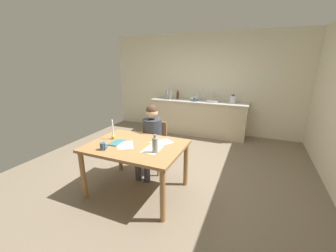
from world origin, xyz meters
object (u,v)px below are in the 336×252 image
dining_table (136,151)px  bottle_vinegar (170,95)px  candlestick (113,134)px  bottle_wine_red (178,95)px  book_magazine (116,143)px  bottle_oil (167,95)px  stovetop_kettle (233,99)px  wine_glass_near_sink (202,96)px  chair_at_table (155,144)px  teacup_on_counter (195,99)px  mixing_bowl (194,98)px  wine_bottle_on_table (155,145)px  wine_glass_by_kettle (198,95)px  person_seated (151,136)px  sink_unit (213,101)px  wine_glass_back_left (195,95)px  coffee_mug (103,146)px

dining_table → bottle_vinegar: bottle_vinegar is taller
candlestick → bottle_vinegar: bottle_vinegar is taller
candlestick → bottle_wine_red: bearing=91.1°
book_magazine → bottle_oil: bearing=96.1°
dining_table → stovetop_kettle: 3.13m
wine_glass_near_sink → stovetop_kettle: bearing=-10.4°
chair_at_table → bottle_oil: (-0.68, 2.14, 0.53)m
stovetop_kettle → teacup_on_counter: stovetop_kettle is taller
mixing_bowl → candlestick: bearing=-98.4°
bottle_wine_red → stovetop_kettle: 1.47m
wine_bottle_on_table → wine_glass_by_kettle: wine_glass_by_kettle is taller
person_seated → mixing_bowl: person_seated is taller
sink_unit → candlestick: bearing=-107.7°
wine_glass_by_kettle → wine_glass_back_left: same height
person_seated → bottle_oil: 2.41m
wine_bottle_on_table → bottle_vinegar: bearing=108.7°
person_seated → coffee_mug: size_ratio=10.66×
chair_at_table → wine_bottle_on_table: wine_bottle_on_table is taller
coffee_mug → wine_glass_back_left: wine_glass_back_left is taller
chair_at_table → stovetop_kettle: 2.51m
coffee_mug → candlestick: candlestick is taller
person_seated → bottle_oil: (-0.68, 2.28, 0.33)m
wine_glass_near_sink → person_seated: bearing=-95.3°
book_magazine → bottle_vinegar: 2.95m
wine_glass_back_left → candlestick: bearing=-97.7°
chair_at_table → wine_bottle_on_table: 1.04m
stovetop_kettle → wine_glass_near_sink: size_ratio=1.43×
coffee_mug → wine_glass_by_kettle: (0.36, 3.42, 0.21)m
bottle_oil → wine_glass_back_left: bottle_oil is taller
sink_unit → bottle_oil: bearing=-176.1°
chair_at_table → teacup_on_counter: teacup_on_counter is taller
mixing_bowl → person_seated: bearing=-91.5°
dining_table → bottle_oil: bottle_oil is taller
sink_unit → teacup_on_counter: size_ratio=3.17×
chair_at_table → bottle_wine_red: bearing=100.4°
coffee_mug → wine_glass_near_sink: wine_glass_near_sink is taller
wine_bottle_on_table → bottle_wine_red: (-0.86, 3.14, 0.15)m
stovetop_kettle → wine_bottle_on_table: bearing=-101.1°
bottle_wine_red → mixing_bowl: bearing=-6.0°
dining_table → wine_glass_back_left: wine_glass_back_left is taller
coffee_mug → bottle_oil: size_ratio=0.43×
coffee_mug → mixing_bowl: bearing=84.8°
stovetop_kettle → bottle_wine_red: bearing=177.5°
coffee_mug → candlestick: size_ratio=0.37×
chair_at_table → person_seated: 0.25m
mixing_bowl → teacup_on_counter: bearing=-68.6°
person_seated → wine_glass_by_kettle: size_ratio=7.76×
chair_at_table → wine_glass_by_kettle: size_ratio=5.60×
person_seated → teacup_on_counter: 2.23m
candlestick → teacup_on_counter: (0.49, 2.73, 0.12)m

